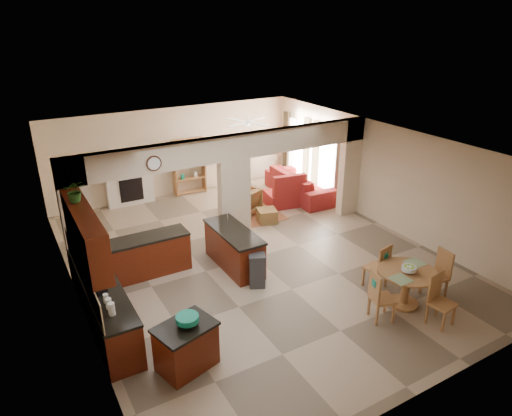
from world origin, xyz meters
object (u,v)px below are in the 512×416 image
kitchen_island (186,346)px  dining_table (406,282)px  armchair (243,201)px  sofa (300,184)px

kitchen_island → dining_table: bearing=-22.4°
dining_table → armchair: (-0.58, 5.68, -0.14)m
sofa → dining_table: bearing=167.0°
dining_table → sofa: bearing=74.5°
sofa → armchair: size_ratio=3.33×
kitchen_island → armchair: kitchen_island is taller
sofa → armchair: 2.27m
kitchen_island → dining_table: kitchen_island is taller
dining_table → armchair: bearing=95.9°
kitchen_island → sofa: bearing=26.3°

